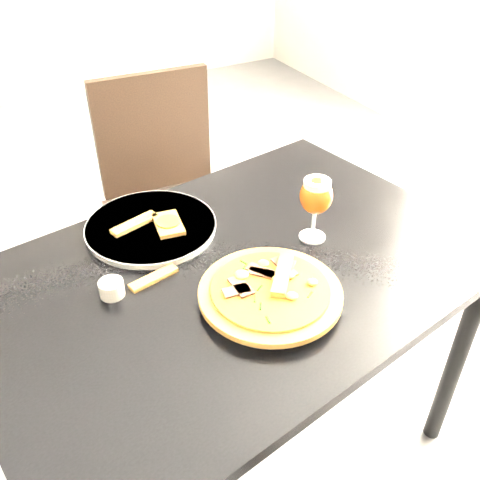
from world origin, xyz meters
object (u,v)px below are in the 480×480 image
chair_far (170,199)px  pizza (270,291)px  dining_table (236,296)px  beer_glass (316,196)px

chair_far → pizza: bearing=-93.0°
dining_table → pizza: size_ratio=4.27×
dining_table → chair_far: 0.73m
dining_table → chair_far: chair_far is taller
dining_table → beer_glass: beer_glass is taller
chair_far → dining_table: bearing=-95.1°
dining_table → pizza: bearing=-95.3°
dining_table → beer_glass: size_ratio=7.84×
chair_far → pizza: chair_far is taller
chair_far → beer_glass: size_ratio=5.60×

